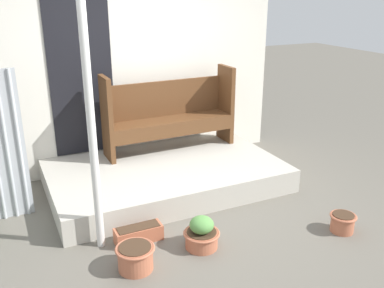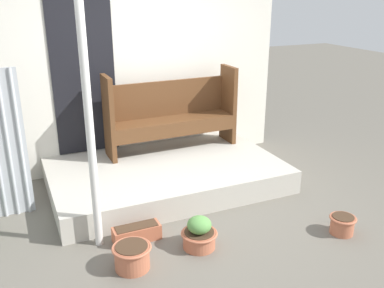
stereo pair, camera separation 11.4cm
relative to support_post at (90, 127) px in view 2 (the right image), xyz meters
The scene contains 9 objects.
ground_plane 1.63m from the support_post, ahead, with size 24.00×24.00×0.00m, color #666056.
porch_slab 1.81m from the support_post, 42.00° to the left, with size 2.85×1.75×0.29m.
house_wall 2.15m from the support_post, 60.89° to the left, with size 4.05×0.08×2.60m.
support_post is the anchor object (origin of this frame).
bench 2.07m from the support_post, 47.98° to the left, with size 1.78×0.42×1.08m.
flower_pot_left 1.22m from the support_post, 69.60° to the right, with size 0.36×0.36×0.23m.
flower_pot_middle 1.46m from the support_post, 27.20° to the right, with size 0.36×0.36×0.33m.
flower_pot_right 2.70m from the support_post, 19.37° to the right, with size 0.27×0.27×0.20m.
planter_box_rect 1.19m from the support_post, 13.96° to the right, with size 0.47×0.18×0.16m.
Camera 2 is at (-1.72, -3.79, 2.38)m, focal length 40.00 mm.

